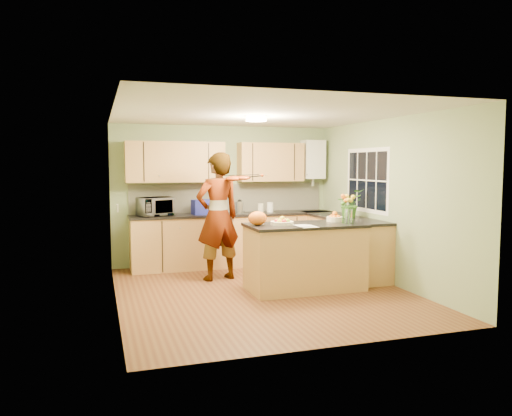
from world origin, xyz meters
name	(u,v)px	position (x,y,z in m)	size (l,w,h in m)	color
floor	(263,292)	(0.00, 0.00, 0.00)	(4.50, 4.50, 0.00)	#5B2E1A
ceiling	(263,114)	(0.00, 0.00, 2.50)	(4.00, 4.50, 0.02)	silver
wall_back	(224,195)	(0.00, 2.25, 1.25)	(4.00, 0.02, 2.50)	#95AB7A
wall_front	(336,222)	(0.00, -2.25, 1.25)	(4.00, 0.02, 2.50)	#95AB7A
wall_left	(114,208)	(-2.00, 0.00, 1.25)	(0.02, 4.50, 2.50)	#95AB7A
wall_right	(387,201)	(2.00, 0.00, 1.25)	(0.02, 4.50, 2.50)	#95AB7A
back_counter	(233,239)	(0.10, 1.95, 0.47)	(3.64, 0.62, 0.94)	tan
right_counter	(342,244)	(1.70, 0.85, 0.47)	(0.62, 2.24, 0.94)	tan
splashback	(229,198)	(0.10, 2.23, 1.20)	(3.60, 0.02, 0.52)	beige
upper_cabinets	(216,162)	(-0.18, 2.08, 1.85)	(3.20, 0.34, 0.70)	tan
boiler	(313,160)	(1.70, 2.09, 1.90)	(0.40, 0.30, 0.86)	white
window_right	(367,180)	(1.99, 0.60, 1.55)	(0.01, 1.30, 1.05)	white
light_switch	(118,208)	(-1.99, -0.60, 1.30)	(0.02, 0.09, 0.09)	white
ceiling_lamp	(256,119)	(0.00, 0.30, 2.46)	(0.30, 0.30, 0.07)	#FFEABF
peninsula_island	(305,257)	(0.63, -0.03, 0.48)	(1.67, 0.85, 0.96)	tan
fruit_dish	(282,221)	(0.28, -0.03, 1.00)	(0.33, 0.33, 0.11)	#F8ECC6
orange_bowl	(335,217)	(1.18, 0.12, 1.02)	(0.25, 0.25, 0.14)	#F8ECC6
flower_vase	(349,202)	(1.23, -0.21, 1.27)	(0.25, 0.25, 0.47)	silver
orange_bag	(258,218)	(-0.07, 0.02, 1.05)	(0.26, 0.22, 0.20)	orange
papers	(307,226)	(0.53, -0.33, 0.96)	(0.23, 0.32, 0.01)	silver
violinist	(218,217)	(-0.42, 0.95, 1.00)	(0.73, 0.48, 1.99)	tan
violin	(234,178)	(-0.22, 0.73, 1.60)	(0.61, 0.25, 0.12)	#521305
microwave	(156,207)	(-1.27, 1.93, 1.10)	(0.56, 0.38, 0.31)	white
blue_box	(202,207)	(-0.47, 1.93, 1.07)	(0.32, 0.23, 0.26)	navy
kettle	(240,207)	(0.21, 1.93, 1.06)	(0.15, 0.15, 0.29)	#ADADB1
jar_cream	(261,208)	(0.62, 1.98, 1.02)	(0.10, 0.10, 0.16)	#F8ECC6
jar_white	(270,207)	(0.79, 1.95, 1.03)	(0.12, 0.12, 0.18)	white
potted_plant	(349,204)	(1.70, 0.63, 1.17)	(0.42, 0.36, 0.46)	#3B7527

